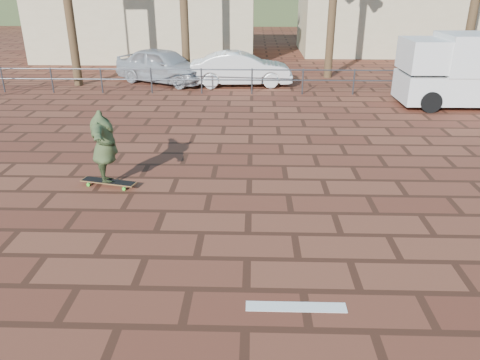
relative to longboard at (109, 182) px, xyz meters
name	(u,v)px	position (x,y,z in m)	size (l,w,h in m)	color
ground	(247,259)	(3.10, -2.84, -0.10)	(120.00, 120.00, 0.00)	brown
paint_stripe	(296,307)	(3.80, -4.04, -0.10)	(1.40, 0.22, 0.01)	white
guardrail	(252,77)	(3.10, 9.16, 0.58)	(24.06, 0.06, 1.00)	#47494F
building_west	(150,16)	(-2.90, 19.16, 2.18)	(12.60, 7.60, 4.50)	beige
building_east	(385,9)	(11.10, 21.16, 2.44)	(10.60, 6.60, 5.00)	beige
longboard	(109,182)	(0.00, 0.00, 0.00)	(1.29, 0.56, 0.12)	olive
skateboarder	(104,147)	(0.00, 0.00, 0.82)	(1.96, 0.53, 1.60)	#3C4B28
campervan	(473,69)	(10.85, 7.48, 1.22)	(4.86, 2.17, 2.51)	silver
car_silver	(163,65)	(-0.79, 11.25, 0.65)	(1.77, 4.39, 1.50)	#A7AAAE
car_white	(241,69)	(2.61, 10.77, 0.60)	(1.49, 4.26, 1.40)	white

